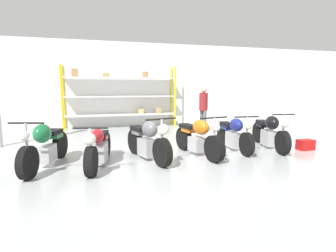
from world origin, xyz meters
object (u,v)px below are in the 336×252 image
motorcycle_red (99,148)px  motorcycle_grey (148,140)px  motorcycle_green (46,145)px  shelving_rack (121,96)px  toolbox (305,145)px  motorcycle_blue (234,134)px  person_browsing (203,106)px  motorcycle_orange (198,137)px  motorcycle_black (270,132)px

motorcycle_red → motorcycle_grey: size_ratio=1.05×
motorcycle_green → motorcycle_grey: (2.19, -0.03, -0.01)m
shelving_rack → toolbox: 7.12m
motorcycle_blue → toolbox: 1.98m
motorcycle_green → motorcycle_grey: size_ratio=1.09×
motorcycle_grey → motorcycle_green: bearing=-106.9°
shelving_rack → person_browsing: shelving_rack is taller
motorcycle_orange → person_browsing: size_ratio=1.16×
shelving_rack → motorcycle_red: (-1.05, -5.43, -0.95)m
shelving_rack → motorcycle_grey: size_ratio=2.39×
motorcycle_grey → person_browsing: size_ratio=1.14×
shelving_rack → person_browsing: bearing=-35.2°
motorcycle_orange → person_browsing: (1.53, 3.20, 0.55)m
motorcycle_grey → motorcycle_orange: motorcycle_grey is taller
toolbox → person_browsing: bearing=113.8°
motorcycle_black → motorcycle_blue: bearing=-81.5°
motorcycle_green → motorcycle_black: bearing=107.5°
motorcycle_green → person_browsing: 5.97m
shelving_rack → toolbox: size_ratio=10.61×
motorcycle_red → motorcycle_black: size_ratio=0.96×
motorcycle_grey → motorcycle_orange: bearing=75.9°
motorcycle_green → motorcycle_blue: size_ratio=1.06×
motorcycle_grey → motorcycle_blue: 2.48m
motorcycle_blue → toolbox: (1.88, -0.56, -0.30)m
motorcycle_red → motorcycle_blue: motorcycle_blue is taller
motorcycle_grey → motorcycle_blue: size_ratio=0.98×
shelving_rack → motorcycle_black: size_ratio=2.18×
motorcycle_black → person_browsing: bearing=-153.8°
motorcycle_black → shelving_rack: bearing=-131.8°
shelving_rack → motorcycle_blue: 5.59m
motorcycle_grey → motorcycle_black: (3.53, 0.28, -0.01)m
shelving_rack → person_browsing: (2.86, -2.02, -0.34)m
motorcycle_blue → person_browsing: bearing=176.4°
motorcycle_grey → motorcycle_red: bearing=-97.8°
toolbox → motorcycle_grey: bearing=177.3°
motorcycle_blue → toolbox: bearing=76.7°
shelving_rack → motorcycle_red: shelving_rack is taller
motorcycle_grey → motorcycle_blue: bearing=82.0°
motorcycle_red → motorcycle_blue: 3.60m
motorcycle_green → motorcycle_orange: (3.47, 0.02, -0.02)m
motorcycle_blue → motorcycle_black: 1.08m
motorcycle_green → toolbox: motorcycle_green is taller
motorcycle_blue → toolbox: motorcycle_blue is taller
motorcycle_black → motorcycle_orange: bearing=-71.7°
motorcycle_red → motorcycle_orange: size_ratio=1.04×
motorcycle_black → toolbox: (0.80, -0.49, -0.31)m
shelving_rack → motorcycle_orange: size_ratio=2.35×
person_browsing → motorcycle_black: bearing=86.7°
shelving_rack → motorcycle_blue: (2.51, -4.91, -0.91)m
motorcycle_red → motorcycle_black: (4.64, 0.44, 0.05)m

